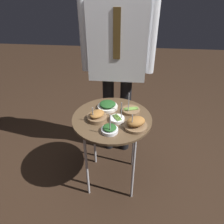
% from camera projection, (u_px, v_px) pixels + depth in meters
% --- Properties ---
extents(ground_plane, '(8.00, 8.00, 0.00)m').
position_uv_depth(ground_plane, '(112.00, 177.00, 2.02)').
color(ground_plane, black).
extents(serving_cart, '(0.60, 0.60, 0.68)m').
position_uv_depth(serving_cart, '(112.00, 123.00, 1.68)').
color(serving_cart, brown).
rests_on(serving_cart, ground_plane).
extents(bowl_roast_front_right, '(0.15, 0.15, 0.12)m').
position_uv_depth(bowl_roast_front_right, '(97.00, 116.00, 1.61)').
color(bowl_roast_front_right, brown).
rests_on(bowl_roast_front_right, serving_cart).
extents(bowl_asparagus_near_rim, '(0.14, 0.14, 0.18)m').
position_uv_depth(bowl_asparagus_near_rim, '(131.00, 110.00, 1.71)').
color(bowl_asparagus_near_rim, brown).
rests_on(bowl_asparagus_near_rim, serving_cart).
extents(bowl_spinach_back_left, '(0.16, 0.16, 0.05)m').
position_uv_depth(bowl_spinach_back_left, '(108.00, 106.00, 1.75)').
color(bowl_spinach_back_left, silver).
rests_on(bowl_spinach_back_left, serving_cart).
extents(bowl_roast_mid_left, '(0.17, 0.17, 0.13)m').
position_uv_depth(bowl_roast_mid_left, '(136.00, 123.00, 1.53)').
color(bowl_roast_mid_left, brown).
rests_on(bowl_roast_mid_left, serving_cart).
extents(bowl_asparagus_front_center, '(0.11, 0.11, 0.16)m').
position_uv_depth(bowl_asparagus_front_center, '(117.00, 119.00, 1.61)').
color(bowl_asparagus_front_center, white).
rests_on(bowl_asparagus_front_center, serving_cart).
extents(bowl_spinach_center, '(0.12, 0.12, 0.16)m').
position_uv_depth(bowl_spinach_center, '(109.00, 129.00, 1.49)').
color(bowl_spinach_center, silver).
rests_on(bowl_spinach_center, serving_cart).
extents(waiter_figure, '(0.62, 0.23, 1.67)m').
position_uv_depth(waiter_figure, '(118.00, 50.00, 1.79)').
color(waiter_figure, black).
rests_on(waiter_figure, ground_plane).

